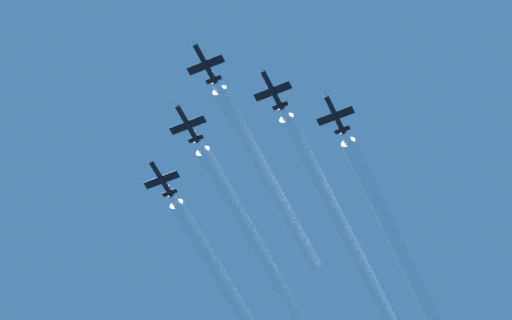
{
  "coord_description": "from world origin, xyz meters",
  "views": [
    {
      "loc": [
        -50.29,
        95.74,
        2.11
      ],
      "look_at": [
        0.11,
        -16.56,
        182.81
      ],
      "focal_mm": 79.1,
      "sensor_mm": 36.0,
      "label": 1
    }
  ],
  "objects_px": {
    "jet_right_wingman": "(186,122)",
    "jet_outer_right": "(160,177)",
    "jet_lead": "(204,62)",
    "jet_outer_left": "(334,113)",
    "jet_left_wingman": "(271,88)"
  },
  "relations": [
    {
      "from": "jet_right_wingman",
      "to": "jet_outer_right",
      "type": "xyz_separation_m",
      "value": [
        9.87,
        -8.65,
        -1.22
      ]
    },
    {
      "from": "jet_lead",
      "to": "jet_outer_right",
      "type": "relative_size",
      "value": 1.0
    },
    {
      "from": "jet_lead",
      "to": "jet_outer_right",
      "type": "bearing_deg",
      "value": -45.28
    },
    {
      "from": "jet_lead",
      "to": "jet_right_wingman",
      "type": "distance_m",
      "value": 12.99
    },
    {
      "from": "jet_lead",
      "to": "jet_outer_left",
      "type": "distance_m",
      "value": 26.26
    },
    {
      "from": "jet_left_wingman",
      "to": "jet_right_wingman",
      "type": "xyz_separation_m",
      "value": [
        17.79,
        -0.28,
        0.12
      ]
    },
    {
      "from": "jet_outer_left",
      "to": "jet_left_wingman",
      "type": "bearing_deg",
      "value": 46.37
    },
    {
      "from": "jet_left_wingman",
      "to": "jet_right_wingman",
      "type": "bearing_deg",
      "value": -0.9
    },
    {
      "from": "jet_outer_right",
      "to": "jet_right_wingman",
      "type": "bearing_deg",
      "value": 138.75
    },
    {
      "from": "jet_lead",
      "to": "jet_right_wingman",
      "type": "bearing_deg",
      "value": -49.36
    },
    {
      "from": "jet_outer_right",
      "to": "jet_outer_left",
      "type": "bearing_deg",
      "value": -179.49
    },
    {
      "from": "jet_lead",
      "to": "jet_outer_left",
      "type": "xyz_separation_m",
      "value": [
        -18.19,
        -18.79,
        -2.31
      ]
    },
    {
      "from": "jet_lead",
      "to": "jet_right_wingman",
      "type": "height_order",
      "value": "jet_lead"
    },
    {
      "from": "jet_right_wingman",
      "to": "jet_outer_left",
      "type": "height_order",
      "value": "jet_right_wingman"
    },
    {
      "from": "jet_outer_left",
      "to": "jet_outer_right",
      "type": "xyz_separation_m",
      "value": [
        36.48,
        0.32,
        -0.16
      ]
    }
  ]
}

